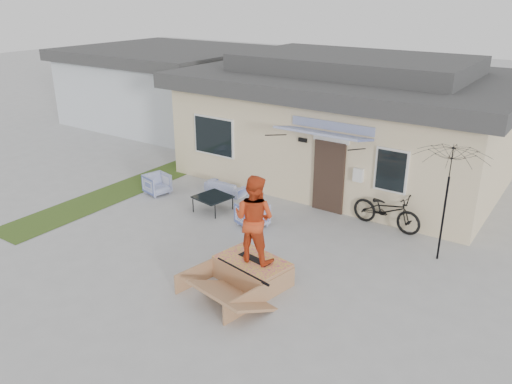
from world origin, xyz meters
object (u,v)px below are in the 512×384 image
Objects in this scene: patio_umbrella at (447,191)px; skate_ramp at (252,271)px; coffee_table at (213,203)px; skater at (254,217)px; skateboard at (254,259)px; armchair_left at (157,183)px; bicycle at (387,206)px; armchair_right at (252,213)px; loveseat at (226,185)px.

patio_umbrella is 4.80m from skate_ramp.
skater reaches higher than coffee_table.
coffee_table is 0.47× the size of skater.
coffee_table is 4.25m from skater.
skateboard is (3.19, -2.49, 0.31)m from coffee_table.
skate_ramp is 2.54× the size of skateboard.
armchair_left is 7.11m from bicycle.
armchair_right reaches higher than coffee_table.
skater reaches higher than loveseat.
armchair_left is at bearing -76.16° from armchair_right.
coffee_table is 4.07m from skate_ramp.
coffee_table is 0.47× the size of bicycle.
loveseat is at bearing 100.66° from bicycle.
armchair_right is at bearing -168.16° from patio_umbrella.
bicycle reaches higher than coffee_table.
skateboard is (1.67, -2.31, 0.17)m from armchair_right.
loveseat is 1.50× the size of coffee_table.
armchair_left is 6.07m from skate_ramp.
armchair_left is 6.17m from skater.
coffee_table is at bearing -78.46° from armchair_left.
skate_ramp is at bearing -132.65° from patio_umbrella.
loveseat reaches higher than skate_ramp.
armchair_left reaches higher than coffee_table.
loveseat is at bearing 143.50° from skateboard.
armchair_left is 0.78× the size of coffee_table.
loveseat is 5.52m from skater.
skateboard reaches higher than coffee_table.
bicycle is 4.55m from skate_ramp.
coffee_table is 6.51m from patio_umbrella.
armchair_left reaches higher than loveseat.
bicycle reaches higher than armchair_left.
skateboard is at bearing -133.00° from patio_umbrella.
skateboard is (3.76, -3.84, 0.27)m from loveseat.
patio_umbrella is (6.27, 0.82, 1.52)m from coffee_table.
skate_ramp is 1.28m from skater.
armchair_right is 0.36× the size of skate_ramp.
patio_umbrella is (6.85, -0.53, 1.48)m from loveseat.
coffee_table is at bearing 114.85° from loveseat.
patio_umbrella reaches higher than bicycle.
bicycle is 2.43× the size of skateboard.
skater is at bearing 0.00° from skateboard.
bicycle is (5.16, 0.42, 0.36)m from loveseat.
bicycle is at bearing 80.92° from skateboard.
coffee_table is (0.57, -1.35, -0.04)m from loveseat.
skate_ramp is (1.66, -2.36, -0.11)m from armchair_right.
coffee_table is (2.30, -0.05, -0.13)m from armchair_left.
patio_umbrella is 4.53m from skater.
skateboard is at bearing 136.26° from loveseat.
armchair_left is 0.35× the size of skate_ramp.
coffee_table is at bearing -79.29° from armchair_right.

